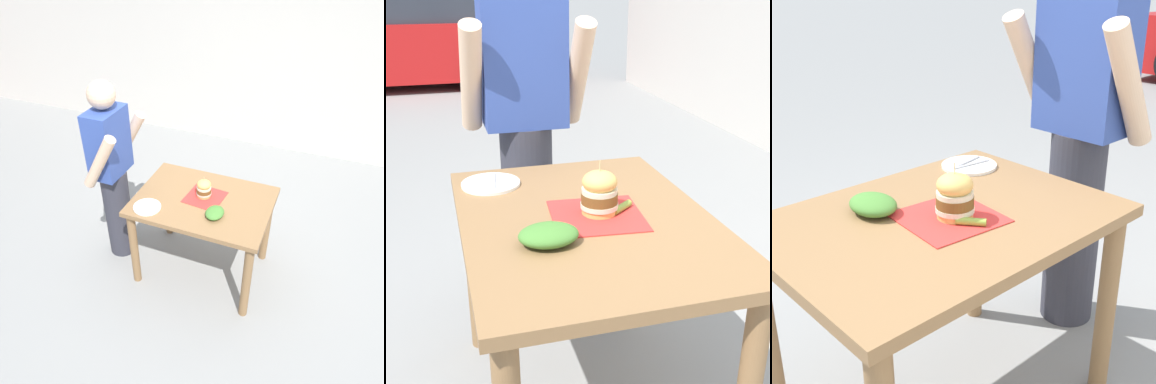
% 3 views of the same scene
% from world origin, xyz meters
% --- Properties ---
extents(patio_table, '(0.81, 1.10, 0.79)m').
position_xyz_m(patio_table, '(0.00, 0.00, 0.66)').
color(patio_table, olive).
rests_on(patio_table, ground).
extents(serving_paper, '(0.32, 0.32, 0.00)m').
position_xyz_m(serving_paper, '(0.04, 0.00, 0.80)').
color(serving_paper, red).
rests_on(serving_paper, patio_table).
extents(sandwich, '(0.12, 0.12, 0.18)m').
position_xyz_m(sandwich, '(0.05, 0.02, 0.87)').
color(sandwich, '#E5B25B').
rests_on(sandwich, serving_paper).
extents(pickle_spear, '(0.09, 0.08, 0.02)m').
position_xyz_m(pickle_spear, '(0.13, 0.01, 0.81)').
color(pickle_spear, '#8EA83D').
rests_on(pickle_spear, serving_paper).
extents(side_plate_with_forks, '(0.22, 0.22, 0.02)m').
position_xyz_m(side_plate_with_forks, '(-0.26, 0.37, 0.80)').
color(side_plate_with_forks, white).
rests_on(side_plate_with_forks, patio_table).
extents(side_salad, '(0.18, 0.14, 0.06)m').
position_xyz_m(side_salad, '(-0.16, -0.15, 0.82)').
color(side_salad, '#477F33').
rests_on(side_salad, patio_table).
extents(diner_across_table, '(0.55, 0.35, 1.69)m').
position_xyz_m(diner_across_table, '(-0.05, 0.81, 0.88)').
color(diner_across_table, '#33333D').
rests_on(diner_across_table, ground).
extents(parked_car_near_curb, '(4.21, 1.85, 1.60)m').
position_xyz_m(parked_car_near_curb, '(-0.90, 7.05, 0.72)').
color(parked_car_near_curb, red).
rests_on(parked_car_near_curb, ground).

